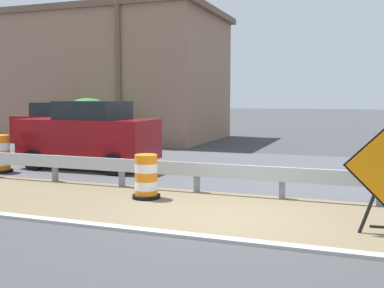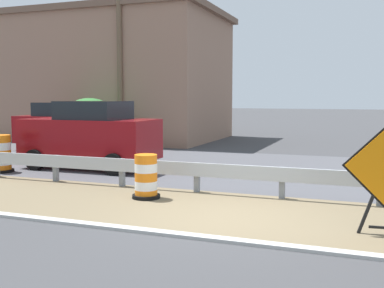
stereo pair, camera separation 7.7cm
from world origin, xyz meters
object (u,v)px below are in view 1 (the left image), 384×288
object	(u,v)px
traffic_barrel_close	(0,155)
car_distant_a	(63,127)
car_distant_b	(90,135)
traffic_barrel_nearest	(146,179)
utility_pole_near	(118,62)

from	to	relation	value
traffic_barrel_close	car_distant_a	world-z (taller)	car_distant_a
car_distant_b	traffic_barrel_nearest	bearing A→B (deg)	137.05
car_distant_a	utility_pole_near	xyz separation A→B (m)	(2.22, -1.42, 2.79)
traffic_barrel_nearest	utility_pole_near	xyz separation A→B (m)	(9.32, 5.85, 3.35)
car_distant_a	car_distant_b	bearing A→B (deg)	-46.91
traffic_barrel_nearest	car_distant_b	bearing A→B (deg)	47.07
car_distant_a	utility_pole_near	world-z (taller)	utility_pole_near
traffic_barrel_close	car_distant_b	xyz separation A→B (m)	(1.59, -2.10, 0.55)
car_distant_b	traffic_barrel_close	bearing A→B (deg)	37.20
car_distant_b	utility_pole_near	distance (m)	7.00
traffic_barrel_nearest	car_distant_a	world-z (taller)	car_distant_a
car_distant_a	car_distant_b	distance (m)	5.33
traffic_barrel_nearest	car_distant_b	xyz separation A→B (m)	(3.30, 3.54, 0.62)
traffic_barrel_close	utility_pole_near	xyz separation A→B (m)	(7.61, 0.21, 3.28)
traffic_barrel_nearest	utility_pole_near	distance (m)	11.50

